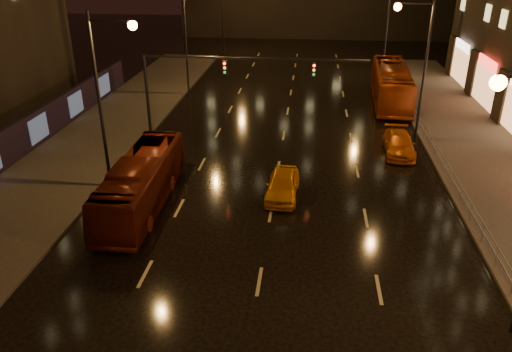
# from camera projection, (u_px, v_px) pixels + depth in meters

# --- Properties ---
(ground) EXTENTS (140.00, 140.00, 0.00)m
(ground) POSITION_uv_depth(u_px,v_px,m) (282.00, 145.00, 35.62)
(ground) COLOR black
(ground) RESTS_ON ground
(sidewalk_left) EXTENTS (7.00, 70.00, 0.15)m
(sidewalk_left) POSITION_uv_depth(u_px,v_px,m) (70.00, 164.00, 32.41)
(sidewalk_left) COLOR #38332D
(sidewalk_left) RESTS_ON ground
(sidewalk_right) EXTENTS (7.00, 70.00, 0.15)m
(sidewalk_right) POSITION_uv_depth(u_px,v_px,m) (503.00, 183.00, 29.76)
(sidewalk_right) COLOR #38332D
(sidewalk_right) RESTS_ON ground
(traffic_signal) EXTENTS (15.31, 0.32, 6.20)m
(traffic_signal) POSITION_uv_depth(u_px,v_px,m) (210.00, 78.00, 34.12)
(traffic_signal) COLOR black
(traffic_signal) RESTS_ON ground
(railing_right) EXTENTS (0.05, 56.00, 1.00)m
(railing_right) POSITION_uv_depth(u_px,v_px,m) (437.00, 149.00, 32.44)
(railing_right) COLOR #99999E
(railing_right) RESTS_ON sidewalk_right
(bus_red) EXTENTS (2.58, 10.20, 2.83)m
(bus_red) POSITION_uv_depth(u_px,v_px,m) (142.00, 182.00, 26.78)
(bus_red) COLOR #58170C
(bus_red) RESTS_ON ground
(bus_curb) EXTENTS (3.58, 12.35, 3.40)m
(bus_curb) POSITION_uv_depth(u_px,v_px,m) (391.00, 84.00, 44.43)
(bus_curb) COLOR #9B380F
(bus_curb) RESTS_ON ground
(taxi_near) EXTENTS (1.92, 4.36, 1.46)m
(taxi_near) POSITION_uv_depth(u_px,v_px,m) (283.00, 185.00, 28.06)
(taxi_near) COLOR orange
(taxi_near) RESTS_ON ground
(taxi_far) EXTENTS (2.08, 4.77, 1.36)m
(taxi_far) POSITION_uv_depth(u_px,v_px,m) (399.00, 144.00, 33.97)
(taxi_far) COLOR #C75E12
(taxi_far) RESTS_ON ground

